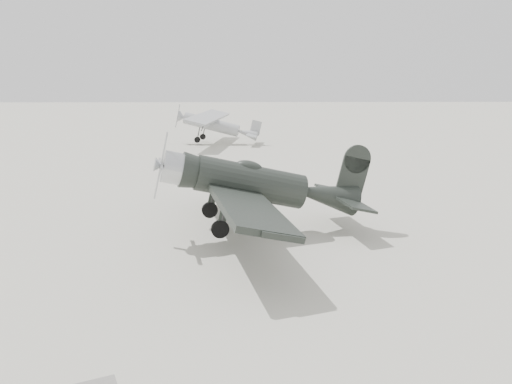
# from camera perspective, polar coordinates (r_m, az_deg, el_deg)

# --- Properties ---
(ground) EXTENTS (160.00, 160.00, 0.00)m
(ground) POSITION_cam_1_polar(r_m,az_deg,el_deg) (17.77, -2.79, -5.83)
(ground) COLOR #AEAA9A
(ground) RESTS_ON ground
(lowwing_monoplane) EXTENTS (8.00, 11.08, 3.56)m
(lowwing_monoplane) POSITION_cam_1_polar(r_m,az_deg,el_deg) (18.18, 0.46, 0.82)
(lowwing_monoplane) COLOR black
(lowwing_monoplane) RESTS_ON ground
(highwing_monoplane) EXTENTS (7.05, 9.90, 2.79)m
(highwing_monoplane) POSITION_cam_1_polar(r_m,az_deg,el_deg) (41.59, -4.72, 7.91)
(highwing_monoplane) COLOR #A5A8AA
(highwing_monoplane) RESTS_ON ground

